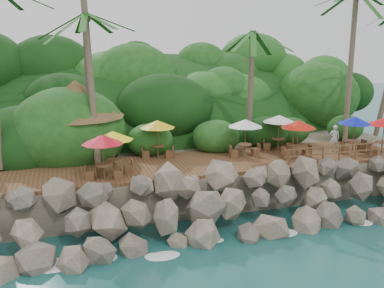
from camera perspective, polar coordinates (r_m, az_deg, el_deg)
name	(u,v)px	position (r m, az deg, el deg)	size (l,w,h in m)	color
ground	(231,246)	(19.46, 5.43, -13.74)	(140.00, 140.00, 0.00)	#19514F
land_base	(155,145)	(33.58, -5.09, -0.18)	(32.00, 25.20, 2.10)	gray
jungle_hill	(139,139)	(40.99, -7.31, 0.72)	(44.80, 28.00, 15.40)	#143811
seawall	(216,206)	(20.67, 3.34, -8.52)	(29.00, 4.00, 2.30)	gray
terrace	(192,164)	(23.92, 0.00, -2.80)	(26.00, 5.00, 0.20)	brown
jungle_foliage	(158,161)	(32.89, -4.68, -2.34)	(44.00, 16.00, 12.00)	#143811
foam_line	(229,243)	(19.69, 5.09, -13.29)	(25.20, 0.80, 0.06)	white
palapa	(76,99)	(25.60, -15.56, 5.99)	(5.60, 5.60, 4.60)	brown
dining_clusters	(222,130)	(23.58, 4.17, 1.93)	(25.71, 5.31, 2.29)	brown
railing	(340,152)	(25.38, 19.55, -0.99)	(7.20, 0.10, 1.00)	brown
waiter	(334,138)	(27.78, 18.91, 0.76)	(0.62, 0.41, 1.69)	silver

